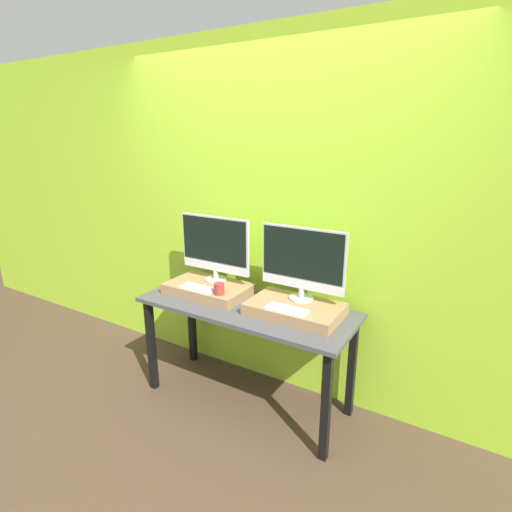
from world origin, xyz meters
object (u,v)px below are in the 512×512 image
at_px(keyboard_left, 198,288).
at_px(keyboard_right, 287,309).
at_px(monitor_right, 302,261).
at_px(mug, 219,289).
at_px(monitor_left, 215,246).

relative_size(keyboard_left, keyboard_right, 1.00).
bearing_deg(monitor_right, keyboard_right, -90.00).
distance_m(keyboard_left, mug, 0.19).
bearing_deg(monitor_right, keyboard_left, -163.11).
xyz_separation_m(keyboard_left, monitor_right, (0.71, 0.22, 0.26)).
height_order(keyboard_left, keyboard_right, same).
xyz_separation_m(keyboard_left, keyboard_right, (0.71, 0.00, 0.00)).
bearing_deg(mug, monitor_left, 131.19).
bearing_deg(mug, monitor_right, 22.47).
height_order(mug, monitor_right, monitor_right).
height_order(monitor_left, monitor_right, same).
bearing_deg(monitor_right, mug, -157.53).
distance_m(monitor_left, mug, 0.37).
relative_size(monitor_left, mug, 7.25).
xyz_separation_m(monitor_left, mug, (0.19, -0.22, -0.23)).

